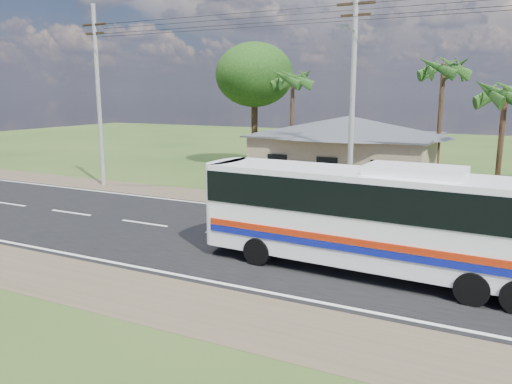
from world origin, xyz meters
TOP-DOWN VIEW (x-y plane):
  - ground at (0.00, 0.00)m, footprint 120.00×120.00m
  - road at (0.00, 0.00)m, footprint 120.00×16.00m
  - house at (1.00, 13.00)m, footprint 12.40×10.00m
  - utility_poles at (2.67, 6.49)m, footprint 32.80×2.22m
  - palm_near at (9.50, 11.00)m, footprint 2.80×2.80m
  - palm_mid at (6.00, 15.50)m, footprint 2.80×2.80m
  - palm_far at (-4.00, 16.00)m, footprint 2.80×2.80m
  - tree_behind_house at (-8.00, 18.00)m, footprint 6.00×6.00m
  - coach_bus at (6.39, -1.71)m, footprint 11.75×3.04m
  - motorcycle at (2.11, 6.67)m, footprint 1.82×1.25m

SIDE VIEW (x-z plane):
  - ground at x=0.00m, z-range 0.00..0.00m
  - road at x=0.00m, z-range -0.01..0.02m
  - motorcycle at x=2.11m, z-range 0.00..0.90m
  - coach_bus at x=6.39m, z-range 0.26..3.87m
  - house at x=1.00m, z-range 0.14..5.14m
  - palm_near at x=9.50m, z-range 2.36..9.06m
  - utility_poles at x=2.67m, z-range 0.27..11.27m
  - palm_far at x=-4.00m, z-range 2.83..10.53m
  - tree_behind_house at x=-8.00m, z-range 2.31..11.92m
  - palm_mid at x=6.00m, z-range 3.06..11.26m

